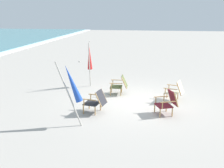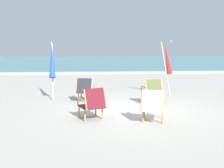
% 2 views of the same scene
% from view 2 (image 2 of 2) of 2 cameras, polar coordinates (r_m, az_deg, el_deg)
% --- Properties ---
extents(ground_plane, '(80.00, 80.00, 0.00)m').
position_cam_2_polar(ground_plane, '(7.89, 4.38, -5.36)').
color(ground_plane, '#B2AAA0').
extents(sea, '(80.00, 40.00, 0.10)m').
position_cam_2_polar(sea, '(39.69, -3.03, 5.10)').
color(sea, teal).
rests_on(sea, ground).
extents(surf_band, '(80.00, 1.10, 0.06)m').
position_cam_2_polar(surf_band, '(19.45, -1.14, 2.47)').
color(surf_band, white).
rests_on(surf_band, ground).
extents(beach_chair_far_center, '(0.78, 0.83, 0.82)m').
position_cam_2_polar(beach_chair_far_center, '(6.58, -4.25, -4.12)').
color(beach_chair_far_center, maroon).
rests_on(beach_chair_far_center, ground).
extents(beach_chair_back_right, '(0.75, 0.83, 0.81)m').
position_cam_2_polar(beach_chair_back_right, '(6.40, 8.90, -4.54)').
color(beach_chair_back_right, beige).
rests_on(beach_chair_back_right, ground).
extents(beach_chair_front_right, '(0.70, 0.82, 0.80)m').
position_cam_2_polar(beach_chair_front_right, '(8.95, -5.81, -1.04)').
color(beach_chair_front_right, '#28282D').
rests_on(beach_chair_front_right, ground).
extents(beach_chair_front_left, '(0.62, 0.74, 0.80)m').
position_cam_2_polar(beach_chair_front_left, '(8.64, 8.76, -1.40)').
color(beach_chair_front_left, '#515B33').
rests_on(beach_chair_front_left, ground).
extents(umbrella_furled_red, '(0.53, 0.27, 2.09)m').
position_cam_2_polar(umbrella_furled_red, '(10.24, 11.95, 5.21)').
color(umbrella_furled_red, '#B7B2A8').
rests_on(umbrella_furled_red, ground).
extents(umbrella_furled_blue, '(0.28, 0.80, 2.01)m').
position_cam_2_polar(umbrella_furled_blue, '(9.41, -12.91, 4.65)').
color(umbrella_furled_blue, '#B7B2A8').
rests_on(umbrella_furled_blue, ground).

